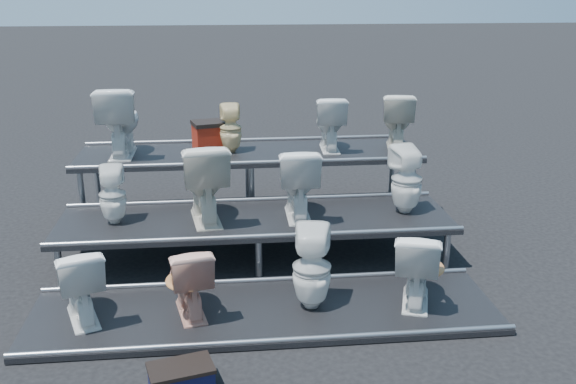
{
  "coord_description": "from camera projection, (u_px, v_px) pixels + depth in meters",
  "views": [
    {
      "loc": [
        -0.34,
        -6.48,
        2.88
      ],
      "look_at": [
        0.36,
        0.1,
        0.71
      ],
      "focal_mm": 40.0,
      "sensor_mm": 36.0,
      "label": 1
    }
  ],
  "objects": [
    {
      "name": "tier_back",
      "position": [
        250.0,
        184.0,
        8.15
      ],
      "size": [
        4.2,
        1.2,
        0.86
      ],
      "primitive_type": "cube",
      "color": "black",
      "rests_on": "ground"
    },
    {
      "name": "ground",
      "position": [
        256.0,
        257.0,
        7.05
      ],
      "size": [
        80.0,
        80.0,
        0.0
      ],
      "primitive_type": "plane",
      "color": "black",
      "rests_on": "ground"
    },
    {
      "name": "red_crate",
      "position": [
        211.0,
        137.0,
        8.09
      ],
      "size": [
        0.5,
        0.44,
        0.31
      ],
      "primitive_type": "cube",
      "rotation": [
        0.0,
        0.0,
        0.25
      ],
      "color": "maroon",
      "rests_on": "tier_back"
    },
    {
      "name": "toilet_9",
      "position": [
        231.0,
        128.0,
        7.9
      ],
      "size": [
        0.28,
        0.29,
        0.6
      ],
      "primitive_type": "imported",
      "rotation": [
        0.0,
        0.0,
        3.18
      ],
      "color": "beige",
      "rests_on": "tier_back"
    },
    {
      "name": "tier_front",
      "position": [
        265.0,
        312.0,
        5.82
      ],
      "size": [
        4.2,
        1.2,
        0.06
      ],
      "primitive_type": "cube",
      "color": "black",
      "rests_on": "ground"
    },
    {
      "name": "toilet_5",
      "position": [
        204.0,
        181.0,
        6.72
      ],
      "size": [
        0.59,
        0.9,
        0.86
      ],
      "primitive_type": "imported",
      "rotation": [
        0.0,
        0.0,
        3.28
      ],
      "color": "beige",
      "rests_on": "tier_mid"
    },
    {
      "name": "step_stool",
      "position": [
        181.0,
        379.0,
        4.74
      ],
      "size": [
        0.51,
        0.38,
        0.16
      ],
      "primitive_type": "cube",
      "rotation": [
        0.0,
        0.0,
        0.25
      ],
      "color": "#0E1033",
      "rests_on": "ground"
    },
    {
      "name": "toilet_11",
      "position": [
        397.0,
        120.0,
        8.09
      ],
      "size": [
        0.52,
        0.76,
        0.71
      ],
      "primitive_type": "imported",
      "rotation": [
        0.0,
        0.0,
        2.95
      ],
      "color": "beige",
      "rests_on": "tier_back"
    },
    {
      "name": "tier_mid",
      "position": [
        256.0,
        237.0,
        6.98
      ],
      "size": [
        4.2,
        1.2,
        0.46
      ],
      "primitive_type": "cube",
      "color": "black",
      "rests_on": "ground"
    },
    {
      "name": "toilet_6",
      "position": [
        297.0,
        182.0,
        6.84
      ],
      "size": [
        0.45,
        0.77,
        0.78
      ],
      "primitive_type": "imported",
      "rotation": [
        0.0,
        0.0,
        3.12
      ],
      "color": "white",
      "rests_on": "tier_mid"
    },
    {
      "name": "toilet_7",
      "position": [
        407.0,
        180.0,
        6.96
      ],
      "size": [
        0.4,
        0.4,
        0.75
      ],
      "primitive_type": "imported",
      "rotation": [
        0.0,
        0.0,
        3.34
      ],
      "color": "white",
      "rests_on": "tier_mid"
    },
    {
      "name": "toilet_0",
      "position": [
        79.0,
        283.0,
        5.54
      ],
      "size": [
        0.59,
        0.77,
        0.69
      ],
      "primitive_type": "imported",
      "rotation": [
        0.0,
        0.0,
        3.48
      ],
      "color": "white",
      "rests_on": "tier_front"
    },
    {
      "name": "toilet_1",
      "position": [
        189.0,
        279.0,
        5.64
      ],
      "size": [
        0.5,
        0.71,
        0.66
      ],
      "primitive_type": "imported",
      "rotation": [
        0.0,
        0.0,
        3.34
      ],
      "color": "tan",
      "rests_on": "tier_front"
    },
    {
      "name": "toilet_2",
      "position": [
        312.0,
        268.0,
        5.73
      ],
      "size": [
        0.41,
        0.41,
        0.77
      ],
      "primitive_type": "imported",
      "rotation": [
        0.0,
        0.0,
        2.96
      ],
      "color": "white",
      "rests_on": "tier_front"
    },
    {
      "name": "toilet_4",
      "position": [
        112.0,
        195.0,
        6.66
      ],
      "size": [
        0.3,
        0.31,
        0.62
      ],
      "primitive_type": "imported",
      "rotation": [
        0.0,
        0.0,
        3.23
      ],
      "color": "white",
      "rests_on": "tier_mid"
    },
    {
      "name": "toilet_3",
      "position": [
        417.0,
        266.0,
        5.84
      ],
      "size": [
        0.6,
        0.79,
        0.72
      ],
      "primitive_type": "imported",
      "rotation": [
        0.0,
        0.0,
        2.83
      ],
      "color": "white",
      "rests_on": "tier_front"
    },
    {
      "name": "toilet_10",
      "position": [
        330.0,
        123.0,
        8.01
      ],
      "size": [
        0.42,
        0.69,
        0.68
      ],
      "primitive_type": "imported",
      "rotation": [
        0.0,
        0.0,
        3.08
      ],
      "color": "white",
      "rests_on": "tier_back"
    },
    {
      "name": "toilet_8",
      "position": [
        120.0,
        121.0,
        7.72
      ],
      "size": [
        0.48,
        0.83,
        0.85
      ],
      "primitive_type": "imported",
      "rotation": [
        0.0,
        0.0,
        3.14
      ],
      "color": "white",
      "rests_on": "tier_back"
    }
  ]
}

